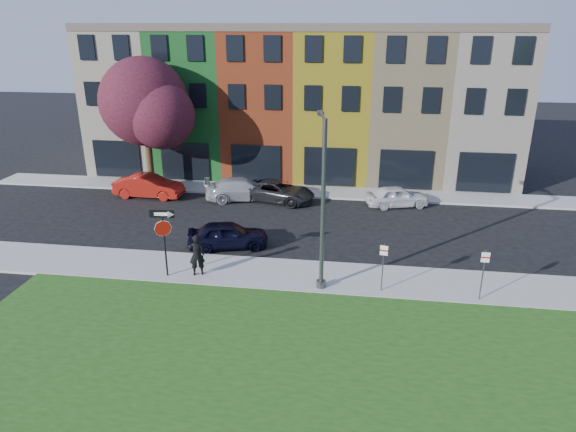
% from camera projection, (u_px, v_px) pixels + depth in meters
% --- Properties ---
extents(ground, '(120.00, 120.00, 0.00)m').
position_uv_depth(ground, '(301.00, 313.00, 19.87)').
color(ground, black).
rests_on(ground, ground).
extents(sidewalk_near, '(40.00, 3.00, 0.12)m').
position_uv_depth(sidewalk_near, '(354.00, 279.00, 22.36)').
color(sidewalk_near, gray).
rests_on(sidewalk_near, ground).
extents(sidewalk_far, '(40.00, 2.40, 0.12)m').
position_uv_depth(sidewalk_far, '(283.00, 190.00, 34.13)').
color(sidewalk_far, gray).
rests_on(sidewalk_far, ground).
extents(rowhouse_block, '(30.00, 10.12, 10.00)m').
position_uv_depth(rowhouse_block, '(302.00, 102.00, 38.03)').
color(rowhouse_block, beige).
rests_on(rowhouse_block, ground).
extents(stop_sign, '(1.05, 0.15, 3.07)m').
position_uv_depth(stop_sign, '(163.00, 230.00, 21.80)').
color(stop_sign, black).
rests_on(stop_sign, sidewalk_near).
extents(man, '(0.99, 0.90, 1.89)m').
position_uv_depth(man, '(197.00, 255.00, 22.33)').
color(man, black).
rests_on(man, sidewalk_near).
extents(sedan_near, '(3.54, 4.74, 1.35)m').
position_uv_depth(sedan_near, '(228.00, 235.00, 25.44)').
color(sedan_near, black).
rests_on(sedan_near, ground).
extents(parked_car_red, '(1.81, 4.50, 1.45)m').
position_uv_depth(parked_car_red, '(149.00, 186.00, 32.81)').
color(parked_car_red, maroon).
rests_on(parked_car_red, ground).
extents(parked_car_silver, '(4.57, 5.80, 1.37)m').
position_uv_depth(parked_car_silver, '(243.00, 189.00, 32.38)').
color(parked_car_silver, '#AEAFB3').
rests_on(parked_car_silver, ground).
extents(parked_car_dark, '(4.35, 5.70, 1.30)m').
position_uv_depth(parked_car_dark, '(277.00, 191.00, 32.07)').
color(parked_car_dark, black).
rests_on(parked_car_dark, ground).
extents(parked_car_white, '(3.53, 4.57, 1.28)m').
position_uv_depth(parked_car_white, '(397.00, 196.00, 31.16)').
color(parked_car_white, white).
rests_on(parked_car_white, ground).
extents(street_lamp, '(0.71, 2.56, 7.09)m').
position_uv_depth(street_lamp, '(322.00, 205.00, 20.54)').
color(street_lamp, '#494C4E').
rests_on(street_lamp, sidewalk_near).
extents(parking_sign_a, '(0.32, 0.11, 2.13)m').
position_uv_depth(parking_sign_a, '(383.00, 261.00, 20.85)').
color(parking_sign_a, '#494C4E').
rests_on(parking_sign_a, sidewalk_near).
extents(parking_sign_b, '(0.32, 0.08, 2.17)m').
position_uv_depth(parking_sign_b, '(484.00, 269.00, 20.17)').
color(parking_sign_b, '#494C4E').
rests_on(parking_sign_b, sidewalk_near).
extents(tree_purple, '(6.71, 5.87, 8.51)m').
position_uv_depth(tree_purple, '(146.00, 104.00, 32.57)').
color(tree_purple, '#311F10').
rests_on(tree_purple, sidewalk_far).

